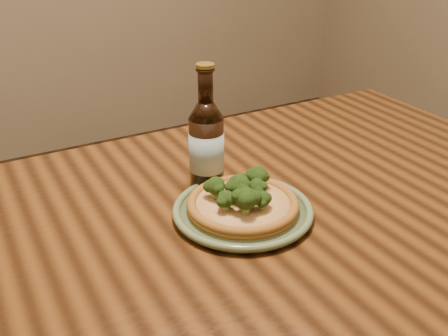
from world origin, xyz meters
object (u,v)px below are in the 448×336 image
beer_bottle (206,144)px  pizza (243,202)px  plate (243,211)px  table (208,270)px

beer_bottle → pizza: bearing=-95.2°
plate → pizza: pizza is taller
pizza → beer_bottle: 0.15m
plate → pizza: 0.02m
plate → beer_bottle: 0.16m
table → pizza: size_ratio=7.75×
table → pizza: pizza is taller
table → beer_bottle: (0.07, 0.14, 0.19)m
table → beer_bottle: 0.24m
pizza → beer_bottle: beer_bottle is taller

